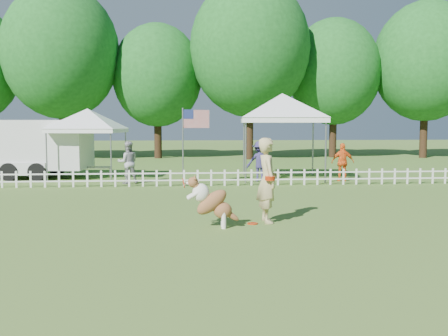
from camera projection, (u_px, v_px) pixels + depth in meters
name	position (u px, v px, depth m)	size (l,w,h in m)	color
ground	(238.00, 223.00, 11.50)	(120.00, 120.00, 0.00)	#3B6820
picket_fence	(218.00, 178.00, 18.43)	(22.00, 0.08, 0.60)	silver
handler	(267.00, 180.00, 11.49)	(0.72, 0.47, 1.96)	tan
dog	(213.00, 202.00, 10.90)	(1.11, 0.37, 1.14)	brown
frisbee_on_turf	(253.00, 223.00, 11.38)	(0.24, 0.24, 0.02)	red
canopy_tent_left	(88.00, 145.00, 20.72)	(2.77, 2.77, 2.86)	white
canopy_tent_right	(282.00, 137.00, 20.73)	(3.36, 3.36, 3.47)	white
cargo_trailer	(34.00, 149.00, 21.10)	(5.68, 2.50, 2.50)	silver
flag_pole	(183.00, 147.00, 18.31)	(1.10, 0.11, 2.87)	gray
spectator_a	(128.00, 162.00, 19.08)	(0.79, 0.62, 1.63)	#9B9BA0
spectator_b	(260.00, 161.00, 19.86)	(1.04, 0.60, 1.60)	navy
spectator_c	(343.00, 162.00, 19.94)	(0.89, 0.37, 1.52)	orange
tree_left	(61.00, 65.00, 31.62)	(7.40, 7.40, 12.00)	#18541B
tree_center_left	(157.00, 85.00, 33.19)	(6.00, 6.00, 9.80)	#18541B
tree_center_right	(250.00, 62.00, 32.05)	(7.60, 7.60, 12.60)	#18541B
tree_right	(334.00, 81.00, 34.10)	(6.20, 6.20, 10.40)	#18541B
tree_far_right	(426.00, 73.00, 33.54)	(7.00, 7.00, 11.40)	#18541B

